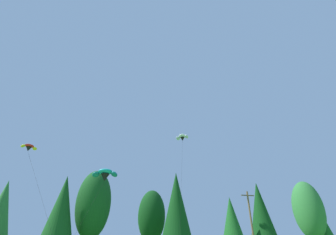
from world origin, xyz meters
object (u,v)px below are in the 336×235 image
(parafoil_kite_high_teal, at_px, (105,174))
(utility_pole, at_px, (252,223))
(parafoil_kite_far_red_yellow, at_px, (29,147))
(parafoil_kite_mid_white, at_px, (182,137))

(parafoil_kite_high_teal, bearing_deg, utility_pole, 4.12)
(utility_pole, distance_m, parafoil_kite_far_red_yellow, 33.12)
(parafoil_kite_far_red_yellow, bearing_deg, utility_pole, 4.16)
(parafoil_kite_high_teal, distance_m, parafoil_kite_mid_white, 17.85)
(utility_pole, xyz_separation_m, parafoil_kite_mid_white, (-8.73, 5.49, 15.19))
(utility_pole, height_order, parafoil_kite_mid_white, parafoil_kite_mid_white)
(parafoil_kite_high_teal, height_order, parafoil_kite_mid_white, parafoil_kite_mid_white)
(parafoil_kite_mid_white, bearing_deg, utility_pole, -32.17)
(parafoil_kite_mid_white, relative_size, parafoil_kite_far_red_yellow, 1.52)
(utility_pole, relative_size, parafoil_kite_far_red_yellow, 0.76)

